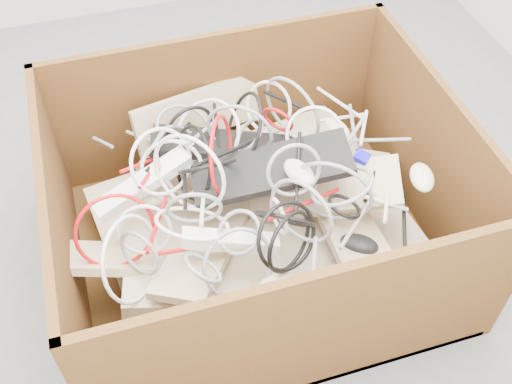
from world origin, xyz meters
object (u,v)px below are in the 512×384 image
object	(u,v)px
cardboard_box	(253,229)
vga_plug	(362,157)
power_strip_right	(230,241)
power_strip_left	(143,184)

from	to	relation	value
cardboard_box	vga_plug	bearing A→B (deg)	0.18
vga_plug	power_strip_right	bearing A→B (deg)	-112.28
cardboard_box	power_strip_right	distance (m)	0.30
cardboard_box	vga_plug	world-z (taller)	cardboard_box
power_strip_left	vga_plug	bearing A→B (deg)	-21.91
power_strip_right	vga_plug	distance (m)	0.51
power_strip_left	power_strip_right	xyz separation A→B (m)	(0.20, -0.26, -0.03)
power_strip_left	vga_plug	distance (m)	0.68
vga_plug	cardboard_box	bearing A→B (deg)	-132.84
power_strip_left	vga_plug	xyz separation A→B (m)	(0.67, -0.08, -0.01)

